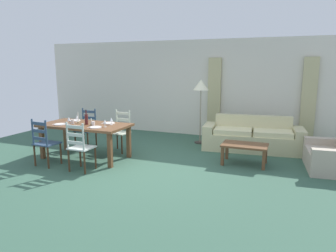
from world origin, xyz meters
The scene contains 30 objects.
ground_plane centered at (0.00, 0.00, -0.01)m, with size 9.60×9.60×0.02m, color #355947.
wall_far centered at (0.00, 3.30, 1.35)m, with size 9.60×0.16×2.70m, color beige.
curtain_panel_left centered at (0.71, 3.16, 1.10)m, with size 0.35×0.08×2.20m, color tan.
curtain_panel_right centered at (3.11, 3.16, 1.10)m, with size 0.35×0.08×2.20m, color tan.
dining_table centered at (-1.38, 0.10, 0.66)m, with size 1.90×0.96×0.75m.
dining_chair_near_left centered at (-1.80, -0.65, 0.48)m, with size 0.45×0.43×0.96m.
dining_chair_near_right centered at (-0.94, -0.66, 0.48)m, with size 0.42×0.40×0.96m.
dining_chair_far_left centered at (-1.87, 0.82, 0.48)m, with size 0.42×0.40×0.96m.
dining_chair_far_right centered at (-0.97, 0.88, 0.48)m, with size 0.45×0.43×0.96m.
dinner_plate_near_left centered at (-1.83, -0.15, 0.76)m, with size 0.24×0.24×0.02m, color white.
fork_near_left centered at (-1.98, -0.15, 0.75)m, with size 0.02×0.17×0.01m, color silver.
dinner_plate_near_right centered at (-0.93, -0.15, 0.76)m, with size 0.24×0.24×0.02m, color white.
fork_near_right centered at (-1.08, -0.15, 0.75)m, with size 0.02×0.17×0.01m, color silver.
dinner_plate_far_left centered at (-1.83, 0.35, 0.76)m, with size 0.24×0.24×0.02m, color white.
fork_far_left centered at (-1.98, 0.35, 0.75)m, with size 0.02×0.17×0.01m, color silver.
dinner_plate_far_right centered at (-0.93, 0.35, 0.76)m, with size 0.24×0.24×0.02m, color white.
fork_far_right centered at (-1.08, 0.35, 0.75)m, with size 0.02×0.17×0.01m, color silver.
wine_bottle centered at (-1.32, 0.08, 0.87)m, with size 0.07×0.07×0.32m.
wine_glass_near_left centered at (-1.70, -0.02, 0.86)m, with size 0.06×0.06×0.16m.
wine_glass_near_right centered at (-0.80, -0.01, 0.86)m, with size 0.06×0.06×0.16m.
wine_glass_far_left centered at (-1.69, 0.24, 0.86)m, with size 0.06×0.06×0.16m.
wine_glass_far_right centered at (-0.80, 0.23, 0.86)m, with size 0.06×0.06×0.16m.
coffee_cup_primary centered at (-1.12, 0.03, 0.80)m, with size 0.07×0.07×0.09m, color beige.
coffee_cup_secondary centered at (-1.67, 0.06, 0.80)m, with size 0.07×0.07×0.09m, color beige.
candle_tall centered at (-1.56, 0.12, 0.82)m, with size 0.05×0.05×0.25m.
candle_short centered at (-1.18, 0.06, 0.79)m, with size 0.05×0.05×0.14m.
couch centered at (1.90, 2.13, 0.29)m, with size 2.35×1.03×0.80m.
coffee_table centered at (1.89, 0.92, 0.36)m, with size 0.90×0.56×0.42m.
armchair_upholstered centered at (3.52, 1.17, 0.25)m, with size 0.91×1.23×0.72m.
standing_lamp centered at (0.56, 2.32, 1.41)m, with size 0.40×0.40×1.64m.
Camera 1 is at (2.69, -5.32, 1.97)m, focal length 33.22 mm.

